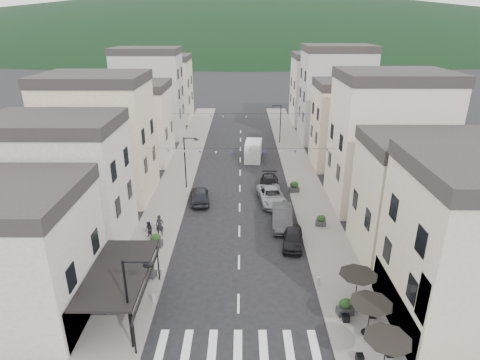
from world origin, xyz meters
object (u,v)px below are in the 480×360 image
object	(u,v)px
parked_car_b	(282,217)
pedestrian_a	(160,225)
parked_car_a	(293,238)
parked_car_c	(271,196)
delivery_van	(253,150)
parked_car_d	(269,184)
parked_car_e	(200,195)
pedestrian_b	(149,230)

from	to	relation	value
parked_car_b	pedestrian_a	xyz separation A→B (m)	(-10.94, -2.15, 0.23)
parked_car_a	parked_car_c	xyz separation A→B (m)	(-1.21, 8.70, 0.07)
parked_car_a	delivery_van	size ratio (longest dim) A/B	0.74
parked_car_d	pedestrian_a	distance (m)	14.69
parked_car_a	parked_car_b	distance (m)	3.72
parked_car_d	parked_car_e	world-z (taller)	parked_car_e
parked_car_b	parked_car_a	bearing A→B (deg)	-77.88
pedestrian_a	delivery_van	bearing A→B (deg)	67.59
delivery_van	pedestrian_a	size ratio (longest dim) A/B	2.88
parked_car_b	delivery_van	size ratio (longest dim) A/B	0.93
parked_car_b	parked_car_e	xyz separation A→B (m)	(-8.12, 4.99, -0.07)
pedestrian_a	pedestrian_b	xyz separation A→B (m)	(-0.85, -0.46, -0.19)
delivery_van	pedestrian_a	distance (m)	23.21
parked_car_e	pedestrian_b	bearing A→B (deg)	56.64
parked_car_c	delivery_van	xyz separation A→B (m)	(-1.53, 14.32, 0.50)
parked_car_b	delivery_van	distance (m)	19.47
parked_car_c	parked_car_e	bearing A→B (deg)	173.28
delivery_van	pedestrian_b	bearing A→B (deg)	-108.74
parked_car_e	delivery_van	distance (m)	15.55
delivery_van	parked_car_a	bearing A→B (deg)	-78.29
parked_car_d	pedestrian_b	world-z (taller)	pedestrian_b
parked_car_c	parked_car_e	distance (m)	7.49
parked_car_a	parked_car_c	world-z (taller)	parked_car_c
parked_car_e	pedestrian_a	distance (m)	7.68
parked_car_c	parked_car_d	bearing A→B (deg)	83.35
parked_car_c	parked_car_d	distance (m)	3.32
delivery_van	pedestrian_b	world-z (taller)	delivery_van
parked_car_a	pedestrian_b	size ratio (longest dim) A/B	2.68
parked_car_a	parked_car_d	size ratio (longest dim) A/B	0.82
pedestrian_b	parked_car_c	bearing A→B (deg)	69.55
parked_car_b	pedestrian_b	size ratio (longest dim) A/B	3.36
pedestrian_a	pedestrian_b	size ratio (longest dim) A/B	1.25
parked_car_d	pedestrian_b	distance (m)	15.62
parked_car_b	parked_car_d	distance (m)	8.37
parked_car_d	pedestrian_a	size ratio (longest dim) A/B	2.62
pedestrian_b	delivery_van	bearing A→B (deg)	101.48
parked_car_c	delivery_van	size ratio (longest dim) A/B	1.00
parked_car_c	pedestrian_a	world-z (taller)	pedestrian_a
parked_car_b	pedestrian_a	bearing A→B (deg)	-165.56
parked_car_b	pedestrian_b	distance (m)	12.08
parked_car_a	parked_car_e	bearing A→B (deg)	142.67
parked_car_a	parked_car_e	world-z (taller)	parked_car_e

